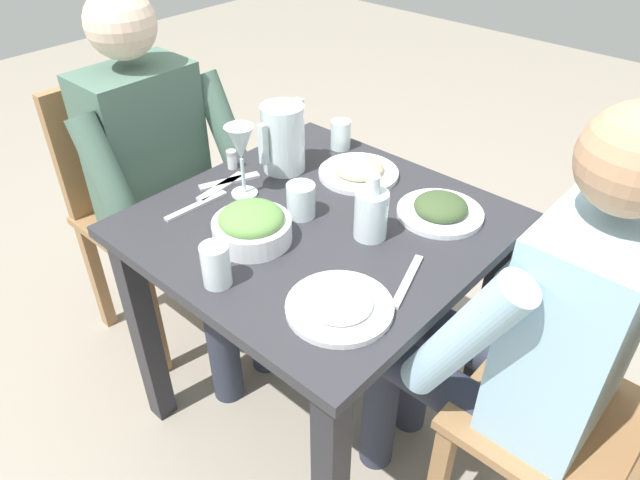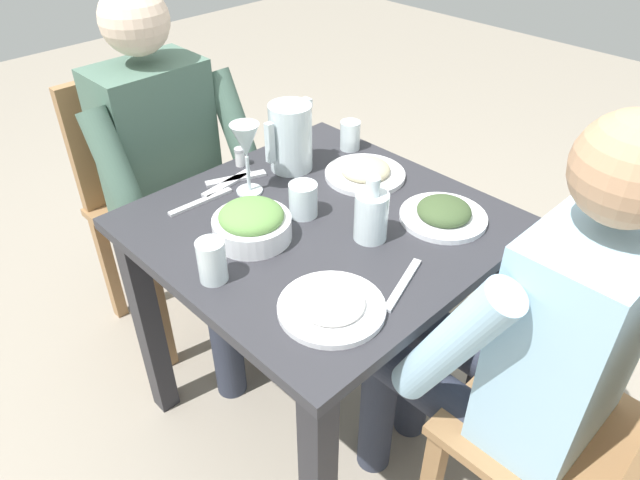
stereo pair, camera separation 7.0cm
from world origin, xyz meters
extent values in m
plane|color=gray|center=(0.00, 0.00, 0.00)|extent=(8.00, 8.00, 0.00)
cube|color=#2D2D33|center=(0.00, 0.00, 0.70)|extent=(0.81, 0.81, 0.03)
cube|color=#232328|center=(-0.35, -0.35, 0.34)|extent=(0.06, 0.06, 0.69)
cube|color=#232328|center=(0.35, -0.35, 0.34)|extent=(0.06, 0.06, 0.69)
cube|color=#232328|center=(-0.35, 0.35, 0.34)|extent=(0.06, 0.06, 0.69)
cube|color=#997047|center=(-0.09, -0.83, 0.22)|extent=(0.04, 0.04, 0.45)
cube|color=#997047|center=(0.25, -0.83, 0.22)|extent=(0.04, 0.04, 0.45)
cube|color=#997047|center=(-0.09, -0.49, 0.22)|extent=(0.04, 0.04, 0.45)
cube|color=#997047|center=(0.25, -0.49, 0.22)|extent=(0.04, 0.04, 0.45)
cube|color=#997047|center=(0.08, -0.66, 0.46)|extent=(0.40, 0.40, 0.03)
cube|color=#997047|center=(0.08, -0.84, 0.68)|extent=(0.38, 0.04, 0.42)
cube|color=#997047|center=(-0.23, 0.49, 0.22)|extent=(0.04, 0.04, 0.45)
cube|color=#997047|center=(-0.06, 0.66, 0.46)|extent=(0.40, 0.40, 0.03)
cube|color=#4C6B5B|center=(0.08, -0.63, 0.72)|extent=(0.32, 0.20, 0.50)
sphere|color=beige|center=(0.08, -0.63, 1.09)|extent=(0.19, 0.19, 0.19)
cylinder|color=#2D3342|center=(-0.01, -0.44, 0.44)|extent=(0.11, 0.38, 0.11)
cylinder|color=#2D3342|center=(-0.01, -0.25, 0.24)|extent=(0.10, 0.10, 0.47)
cylinder|color=#4C6B5B|center=(-0.12, -0.49, 0.75)|extent=(0.08, 0.23, 0.37)
cylinder|color=#2D3342|center=(0.16, -0.44, 0.44)|extent=(0.11, 0.38, 0.11)
cylinder|color=#2D3342|center=(0.16, -0.25, 0.24)|extent=(0.10, 0.10, 0.47)
cylinder|color=#4C6B5B|center=(0.28, -0.49, 0.75)|extent=(0.08, 0.23, 0.37)
cube|color=#9EC6E0|center=(-0.06, 0.63, 0.72)|extent=(0.32, 0.20, 0.50)
sphere|color=tan|center=(-0.06, 0.63, 1.09)|extent=(0.19, 0.19, 0.19)
cylinder|color=#2D3342|center=(0.03, 0.44, 0.44)|extent=(0.11, 0.38, 0.11)
cylinder|color=#2D3342|center=(0.03, 0.25, 0.24)|extent=(0.10, 0.10, 0.47)
cylinder|color=#9EC6E0|center=(0.14, 0.49, 0.75)|extent=(0.08, 0.23, 0.37)
cylinder|color=#2D3342|center=(-0.14, 0.44, 0.44)|extent=(0.11, 0.38, 0.11)
cylinder|color=#2D3342|center=(-0.14, 0.25, 0.24)|extent=(0.10, 0.10, 0.47)
cylinder|color=#9EC6E0|center=(-0.26, 0.49, 0.75)|extent=(0.08, 0.23, 0.37)
cylinder|color=silver|center=(-0.13, -0.25, 0.81)|extent=(0.12, 0.12, 0.19)
cube|color=silver|center=(-0.05, -0.25, 0.82)|extent=(0.02, 0.02, 0.11)
cube|color=silver|center=(-0.18, -0.25, 0.90)|extent=(0.04, 0.03, 0.02)
cylinder|color=white|center=(0.17, -0.06, 0.75)|extent=(0.19, 0.19, 0.05)
ellipsoid|color=#608E47|center=(0.17, -0.06, 0.78)|extent=(0.15, 0.15, 0.06)
cylinder|color=white|center=(-0.22, 0.21, 0.72)|extent=(0.22, 0.22, 0.01)
ellipsoid|color=#3D512D|center=(-0.22, 0.21, 0.74)|extent=(0.13, 0.13, 0.05)
cylinder|color=white|center=(0.21, 0.25, 0.72)|extent=(0.22, 0.22, 0.01)
ellipsoid|color=white|center=(0.21, 0.25, 0.74)|extent=(0.14, 0.14, 0.03)
cylinder|color=white|center=(-0.24, -0.07, 0.72)|extent=(0.22, 0.22, 0.01)
ellipsoid|color=#B7AD89|center=(-0.24, -0.07, 0.74)|extent=(0.14, 0.14, 0.05)
cylinder|color=silver|center=(0.01, -0.05, 0.76)|extent=(0.07, 0.07, 0.09)
cylinder|color=silver|center=(0.32, 0.00, 0.77)|extent=(0.06, 0.06, 0.10)
cylinder|color=silver|center=(-0.33, -0.21, 0.76)|extent=(0.06, 0.06, 0.09)
cylinder|color=silver|center=(0.04, -0.23, 0.72)|extent=(0.07, 0.07, 0.01)
cylinder|color=silver|center=(0.04, -0.23, 0.77)|extent=(0.01, 0.01, 0.10)
cone|color=silver|center=(0.04, -0.23, 0.87)|extent=(0.08, 0.08, 0.09)
cylinder|color=silver|center=(-0.03, 0.14, 0.78)|extent=(0.08, 0.08, 0.12)
cylinder|color=gold|center=(-0.03, 0.14, 0.75)|extent=(0.07, 0.07, 0.07)
cylinder|color=silver|center=(-0.03, 0.14, 0.86)|extent=(0.03, 0.03, 0.04)
cylinder|color=white|center=(-0.03, -0.36, 0.74)|extent=(0.03, 0.03, 0.04)
cylinder|color=#B2B2B7|center=(-0.03, -0.36, 0.77)|extent=(0.03, 0.03, 0.01)
cube|color=silver|center=(0.06, -0.30, 0.72)|extent=(0.17, 0.05, 0.01)
cube|color=silver|center=(0.05, 0.30, 0.72)|extent=(0.18, 0.07, 0.01)
cube|color=silver|center=(0.03, -0.31, 0.72)|extent=(0.17, 0.09, 0.01)
cube|color=silver|center=(0.17, -0.27, 0.72)|extent=(0.19, 0.03, 0.01)
camera|label=1|loc=(0.89, 0.81, 1.54)|focal=32.64mm
camera|label=2|loc=(0.84, 0.86, 1.54)|focal=32.64mm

